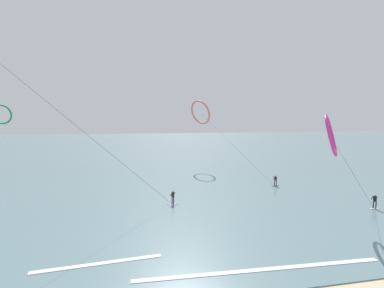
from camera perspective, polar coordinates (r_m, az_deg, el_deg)
name	(u,v)px	position (r m, az deg, el deg)	size (l,w,h in m)	color
sea_water	(142,147)	(117.44, -9.05, -0.50)	(400.00, 200.00, 0.08)	slate
surfer_ivory	(375,202)	(42.73, 30.07, -9.11)	(1.40, 0.69, 1.70)	silver
surfer_navy	(275,181)	(50.75, 14.82, -6.52)	(1.40, 0.73, 1.70)	navy
surfer_violet	(173,198)	(39.15, -3.47, -9.71)	(1.40, 0.73, 1.70)	purple
kite_emerald	(1,114)	(63.85, -31.14, 4.59)	(3.36, 41.40, 13.00)	#199351
kite_magenta	(331,135)	(35.54, 23.76, 1.46)	(9.36, 4.35, 11.00)	#CC288E
kite_coral	(200,112)	(67.68, 1.53, 5.72)	(8.89, 24.35, 14.36)	#EA7260
wave_crest_mid	(262,270)	(24.02, 12.56, -21.32)	(17.90, 0.50, 0.12)	white
wave_crest_far	(99,264)	(25.23, -16.46, -20.07)	(9.16, 0.50, 0.12)	white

